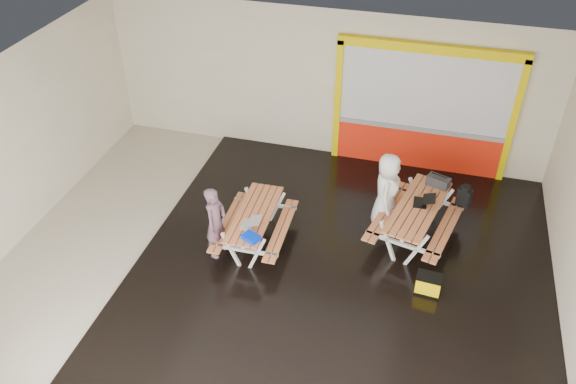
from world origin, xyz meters
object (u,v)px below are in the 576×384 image
(person_left, at_px, (216,222))
(laptop_right, at_px, (423,201))
(laptop_left, at_px, (250,223))
(toolbox, at_px, (438,181))
(blue_pouch, at_px, (251,237))
(picnic_table_left, at_px, (255,220))
(fluke_bag, at_px, (428,284))
(person_right, at_px, (387,191))
(dark_case, at_px, (392,231))
(picnic_table_right, at_px, (417,214))
(backpack, at_px, (465,196))

(person_left, distance_m, laptop_right, 3.92)
(laptop_left, distance_m, toolbox, 3.82)
(blue_pouch, bearing_deg, picnic_table_left, 103.58)
(fluke_bag, bearing_deg, person_right, 121.10)
(blue_pouch, bearing_deg, laptop_left, 110.06)
(toolbox, distance_m, dark_case, 1.33)
(blue_pouch, relative_size, toolbox, 0.62)
(picnic_table_right, bearing_deg, person_left, -157.99)
(picnic_table_right, height_order, person_right, person_right)
(laptop_right, height_order, blue_pouch, laptop_right)
(picnic_table_left, relative_size, person_right, 1.19)
(picnic_table_right, height_order, dark_case, picnic_table_right)
(blue_pouch, height_order, backpack, backpack)
(person_right, xyz_separation_m, toolbox, (0.94, 0.51, 0.06))
(laptop_right, height_order, dark_case, laptop_right)
(person_left, distance_m, person_right, 3.35)
(blue_pouch, bearing_deg, fluke_bag, 4.45)
(backpack, bearing_deg, person_left, -154.50)
(laptop_left, bearing_deg, person_right, 34.45)
(blue_pouch, xyz_separation_m, fluke_bag, (3.15, 0.24, -0.56))
(person_left, bearing_deg, backpack, -56.88)
(person_right, bearing_deg, picnic_table_right, -112.76)
(picnic_table_left, distance_m, laptop_left, 0.42)
(blue_pouch, xyz_separation_m, backpack, (3.61, 2.32, -0.03))
(picnic_table_right, relative_size, person_left, 1.60)
(blue_pouch, xyz_separation_m, dark_case, (2.35, 1.67, -0.68))
(picnic_table_right, distance_m, person_left, 3.81)
(person_right, xyz_separation_m, laptop_right, (0.71, -0.16, 0.02))
(picnic_table_right, height_order, laptop_left, laptop_left)
(person_left, relative_size, dark_case, 3.97)
(laptop_left, height_order, dark_case, laptop_left)
(picnic_table_right, relative_size, blue_pouch, 7.76)
(picnic_table_left, bearing_deg, laptop_right, 18.91)
(backpack, bearing_deg, dark_case, -152.86)
(picnic_table_left, relative_size, dark_case, 5.18)
(picnic_table_left, xyz_separation_m, laptop_right, (3.02, 1.04, 0.31))
(picnic_table_left, distance_m, dark_case, 2.73)
(toolbox, bearing_deg, backpack, -12.23)
(dark_case, bearing_deg, person_left, -155.18)
(picnic_table_left, xyz_separation_m, picnic_table_right, (2.94, 0.93, 0.06))
(laptop_right, bearing_deg, picnic_table_right, -128.07)
(blue_pouch, relative_size, dark_case, 0.82)
(picnic_table_left, xyz_separation_m, fluke_bag, (3.32, -0.48, -0.34))
(picnic_table_right, xyz_separation_m, person_left, (-3.53, -1.43, 0.15))
(person_right, bearing_deg, laptop_right, -103.05)
(blue_pouch, bearing_deg, person_left, 162.60)
(backpack, distance_m, dark_case, 1.56)
(blue_pouch, distance_m, backpack, 4.29)
(toolbox, distance_m, fluke_bag, 2.30)
(laptop_left, distance_m, blue_pouch, 0.40)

